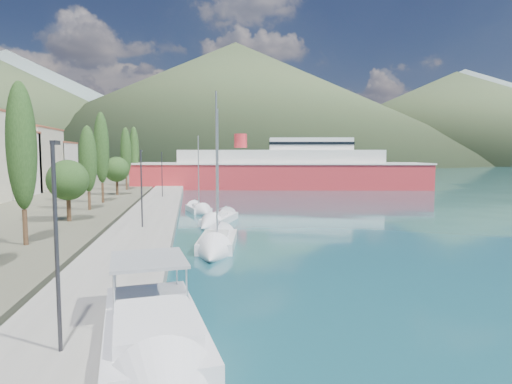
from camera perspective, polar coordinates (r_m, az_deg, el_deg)
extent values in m
plane|color=#184953|center=(140.06, -6.65, 2.25)|extent=(1400.00, 1400.00, 0.00)
cube|color=gray|center=(46.36, -13.40, -2.71)|extent=(5.00, 88.00, 0.80)
cone|color=slate|center=(688.45, -30.07, 9.98)|extent=(640.00, 640.00, 150.00)
cone|color=slate|center=(709.92, -1.88, 11.67)|extent=(760.00, 760.00, 180.00)
cone|color=slate|center=(754.34, 25.92, 9.26)|extent=(640.00, 640.00, 140.00)
cone|color=#3D4C2D|center=(425.32, -2.69, 11.81)|extent=(480.00, 480.00, 115.00)
cone|color=#3D4C2D|center=(481.34, 25.01, 9.06)|extent=(420.00, 420.00, 90.00)
cube|color=beige|center=(79.46, -28.55, 3.78)|extent=(9.00, 13.00, 10.00)
cube|color=#9E5138|center=(79.58, -28.71, 7.49)|extent=(9.20, 13.20, 0.30)
cube|color=white|center=(89.91, -26.16, 3.30)|extent=(9.00, 10.00, 8.00)
cube|color=#9E5138|center=(89.92, -26.26, 5.95)|extent=(9.20, 10.20, 0.30)
cylinder|color=#47301E|center=(31.19, -28.41, -4.16)|extent=(0.30, 0.30, 2.29)
ellipsoid|color=#24431A|center=(30.85, -28.80, 5.43)|extent=(1.80, 1.80, 8.11)
cylinder|color=#47301E|center=(40.68, -23.68, -2.06)|extent=(0.36, 0.36, 2.20)
sphere|color=#24431A|center=(40.47, -23.81, 1.47)|extent=(3.51, 3.51, 3.51)
cylinder|color=#47301E|center=(48.15, -21.33, -1.11)|extent=(0.30, 0.30, 1.94)
ellipsoid|color=#24431A|center=(47.92, -21.50, 4.15)|extent=(1.80, 1.80, 6.89)
cylinder|color=#47301E|center=(55.02, -19.75, -0.11)|extent=(0.30, 0.30, 2.40)
ellipsoid|color=#24431A|center=(54.84, -19.92, 5.58)|extent=(1.80, 1.80, 8.51)
cylinder|color=#47301E|center=(65.23, -18.03, 0.62)|extent=(0.36, 0.36, 2.26)
sphere|color=#24431A|center=(65.10, -18.09, 2.89)|extent=(3.62, 3.62, 3.62)
cylinder|color=#47301E|center=(74.56, -16.87, 1.17)|extent=(0.30, 0.30, 2.28)
ellipsoid|color=#24431A|center=(74.42, -16.97, 5.15)|extent=(1.80, 1.80, 8.09)
cylinder|color=#47301E|center=(85.23, -15.86, 1.69)|extent=(0.30, 0.30, 2.46)
ellipsoid|color=#24431A|center=(85.12, -15.95, 5.45)|extent=(1.80, 1.80, 8.72)
cylinder|color=#2D2D33|center=(13.46, -25.05, -6.88)|extent=(0.12, 0.12, 6.00)
cube|color=#2D2D33|center=(13.44, -25.22, 5.97)|extent=(0.15, 0.50, 0.12)
cylinder|color=#2D2D33|center=(34.61, -15.02, 0.37)|extent=(0.12, 0.12, 6.00)
cube|color=#2D2D33|center=(34.76, -15.09, 5.34)|extent=(0.15, 0.50, 0.12)
cylinder|color=#2D2D33|center=(59.58, -12.42, 2.26)|extent=(0.12, 0.12, 6.00)
cube|color=#2D2D33|center=(59.77, -12.46, 5.14)|extent=(0.15, 0.50, 0.12)
cube|color=black|center=(14.75, -13.45, -21.37)|extent=(3.58, 7.17, 0.77)
cube|color=silver|center=(14.38, -13.52, -18.22)|extent=(3.92, 7.56, 1.21)
cube|color=black|center=(14.60, -13.47, -20.21)|extent=(3.99, 7.66, 0.24)
cube|color=silver|center=(13.28, -13.31, -16.64)|extent=(2.79, 3.82, 0.44)
cube|color=gray|center=(15.60, -14.17, -8.72)|extent=(2.94, 3.34, 0.11)
cube|color=silver|center=(30.54, -5.12, -6.78)|extent=(3.34, 6.25, 0.95)
cube|color=silver|center=(30.03, -5.20, -5.75)|extent=(1.82, 2.58, 0.37)
cylinder|color=silver|center=(29.52, -5.28, 3.56)|extent=(0.12, 0.12, 10.04)
cone|color=silver|center=(26.84, -5.90, -8.42)|extent=(2.84, 3.12, 2.43)
cube|color=silver|center=(41.45, -4.87, -3.72)|extent=(4.15, 6.25, 0.83)
cube|color=silver|center=(41.00, -5.04, -3.04)|extent=(2.05, 2.66, 0.32)
cylinder|color=silver|center=(40.61, -5.10, 3.88)|extent=(0.12, 0.12, 10.15)
cone|color=silver|center=(37.93, -6.61, -4.54)|extent=(2.99, 3.34, 2.12)
cube|color=silver|center=(49.35, -7.70, -2.37)|extent=(3.01, 5.01, 0.80)
cube|color=silver|center=(48.99, -7.62, -1.79)|extent=(1.60, 2.09, 0.31)
cylinder|color=silver|center=(48.69, -7.67, 2.74)|extent=(0.12, 0.12, 8.01)
cone|color=silver|center=(46.48, -6.83, -2.81)|extent=(2.47, 2.57, 2.05)
cube|color=red|center=(84.11, 3.21, 1.97)|extent=(57.17, 21.08, 5.41)
cube|color=silver|center=(84.01, 3.22, 3.81)|extent=(57.61, 21.49, 0.29)
cube|color=silver|center=(84.00, 3.22, 4.60)|extent=(39.73, 16.15, 2.90)
cube|color=silver|center=(84.43, 7.19, 6.34)|extent=(16.69, 9.78, 2.32)
cylinder|color=red|center=(84.12, -2.07, 6.84)|extent=(2.51, 2.51, 2.70)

